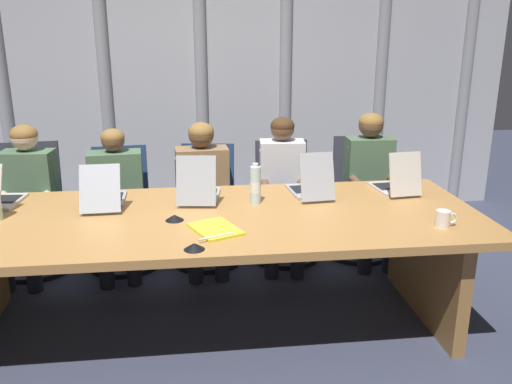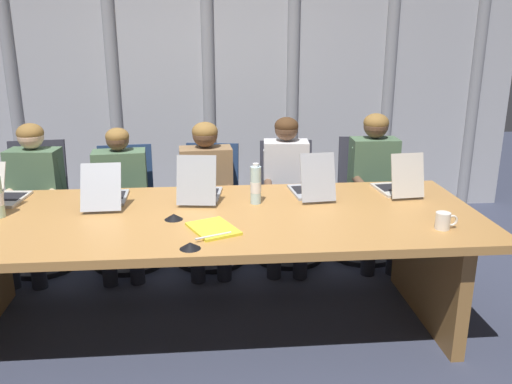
{
  "view_description": "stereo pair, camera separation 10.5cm",
  "coord_description": "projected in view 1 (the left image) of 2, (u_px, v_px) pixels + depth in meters",
  "views": [
    {
      "loc": [
        -0.07,
        -3.05,
        1.84
      ],
      "look_at": [
        0.32,
        0.12,
        0.86
      ],
      "focal_mm": 37.52,
      "sensor_mm": 36.0,
      "label": 1
    },
    {
      "loc": [
        0.04,
        -3.07,
        1.84
      ],
      "look_at": [
        0.32,
        0.12,
        0.86
      ],
      "focal_mm": 37.52,
      "sensor_mm": 36.0,
      "label": 2
    }
  ],
  "objects": [
    {
      "name": "ground_plane",
      "position": [
        210.0,
        326.0,
        3.45
      ],
      "size": [
        12.55,
        12.55,
        0.0
      ],
      "primitive_type": "plane",
      "color": "#383D51"
    },
    {
      "name": "conference_table",
      "position": [
        207.0,
        240.0,
        3.27
      ],
      "size": [
        3.35,
        1.24,
        0.76
      ],
      "color": "#B77F42",
      "rests_on": "ground_plane"
    },
    {
      "name": "curtain_backdrop",
      "position": [
        197.0,
        75.0,
        5.22
      ],
      "size": [
        6.27,
        0.17,
        2.81
      ],
      "color": "#B2B2B7",
      "rests_on": "ground_plane"
    },
    {
      "name": "laptop_left_mid",
      "position": [
        104.0,
        196.0,
        3.41
      ],
      "size": [
        0.26,
        0.47,
        0.29
      ],
      "rotation": [
        0.0,
        0.0,
        1.6
      ],
      "color": "#A8ADB7",
      "rests_on": "conference_table"
    },
    {
      "name": "laptop_center",
      "position": [
        199.0,
        191.0,
        3.5
      ],
      "size": [
        0.3,
        0.45,
        0.32
      ],
      "rotation": [
        0.0,
        0.0,
        1.44
      ],
      "color": "#A8ADB7",
      "rests_on": "conference_table"
    },
    {
      "name": "laptop_right_mid",
      "position": [
        310.0,
        187.0,
        3.59
      ],
      "size": [
        0.26,
        0.44,
        0.32
      ],
      "rotation": [
        0.0,
        0.0,
        1.66
      ],
      "color": "#A8ADB7",
      "rests_on": "conference_table"
    },
    {
      "name": "laptop_right_end",
      "position": [
        395.0,
        184.0,
        3.67
      ],
      "size": [
        0.26,
        0.4,
        0.3
      ],
      "rotation": [
        0.0,
        0.0,
        1.67
      ],
      "color": "beige",
      "rests_on": "conference_table"
    },
    {
      "name": "office_chair_left_end",
      "position": [
        34.0,
        223.0,
        4.23
      ],
      "size": [
        0.6,
        0.6,
        0.98
      ],
      "rotation": [
        0.0,
        0.0,
        -1.48
      ],
      "color": "#2D2D38",
      "rests_on": "ground_plane"
    },
    {
      "name": "office_chair_left_mid",
      "position": [
        123.0,
        221.0,
        4.31
      ],
      "size": [
        0.6,
        0.6,
        0.93
      ],
      "rotation": [
        0.0,
        0.0,
        -1.49
      ],
      "color": "navy",
      "rests_on": "ground_plane"
    },
    {
      "name": "office_chair_center",
      "position": [
        207.0,
        218.0,
        4.39
      ],
      "size": [
        0.6,
        0.61,
        0.93
      ],
      "rotation": [
        0.0,
        0.0,
        -1.72
      ],
      "color": "navy",
      "rests_on": "ground_plane"
    },
    {
      "name": "office_chair_right_mid",
      "position": [
        284.0,
        214.0,
        4.46
      ],
      "size": [
        0.6,
        0.6,
        0.94
      ],
      "rotation": [
        0.0,
        0.0,
        -1.58
      ],
      "color": "#2D2D38",
      "rests_on": "ground_plane"
    },
    {
      "name": "office_chair_right_end",
      "position": [
        359.0,
        210.0,
        4.53
      ],
      "size": [
        0.6,
        0.61,
        0.96
      ],
      "rotation": [
        0.0,
        0.0,
        -1.73
      ],
      "color": "#2D2D38",
      "rests_on": "ground_plane"
    },
    {
      "name": "person_left_end",
      "position": [
        26.0,
        193.0,
        3.99
      ],
      "size": [
        0.43,
        0.57,
        1.16
      ],
      "rotation": [
        0.0,
        0.0,
        -1.67
      ],
      "color": "#4C6B4C",
      "rests_on": "ground_plane"
    },
    {
      "name": "person_left_mid",
      "position": [
        116.0,
        194.0,
        4.07
      ],
      "size": [
        0.45,
        0.57,
        1.12
      ],
      "rotation": [
        0.0,
        0.0,
        -1.48
      ],
      "color": "#4C6B4C",
      "rests_on": "ground_plane"
    },
    {
      "name": "person_center",
      "position": [
        203.0,
        187.0,
        4.15
      ],
      "size": [
        0.44,
        0.56,
        1.15
      ],
      "rotation": [
        0.0,
        0.0,
        -1.5
      ],
      "color": "olive",
      "rests_on": "ground_plane"
    },
    {
      "name": "person_right_mid",
      "position": [
        283.0,
        184.0,
        4.21
      ],
      "size": [
        0.39,
        0.57,
        1.18
      ],
      "rotation": [
        0.0,
        0.0,
        -1.66
      ],
      "color": "silver",
      "rests_on": "ground_plane"
    },
    {
      "name": "person_right_end",
      "position": [
        371.0,
        179.0,
        4.29
      ],
      "size": [
        0.39,
        0.55,
        1.2
      ],
      "rotation": [
        0.0,
        0.0,
        -1.6
      ],
      "color": "#4C6B4C",
      "rests_on": "ground_plane"
    },
    {
      "name": "water_bottle_primary",
      "position": [
        255.0,
        185.0,
        3.41
      ],
      "size": [
        0.07,
        0.07,
        0.27
      ],
      "color": "silver",
      "rests_on": "conference_table"
    },
    {
      "name": "coffee_mug_near",
      "position": [
        444.0,
        219.0,
        3.03
      ],
      "size": [
        0.13,
        0.08,
        0.1
      ],
      "color": "white",
      "rests_on": "conference_table"
    },
    {
      "name": "conference_mic_left_side",
      "position": [
        194.0,
        246.0,
        2.72
      ],
      "size": [
        0.11,
        0.11,
        0.03
      ],
      "primitive_type": "cone",
      "color": "black",
      "rests_on": "conference_table"
    },
    {
      "name": "conference_mic_middle",
      "position": [
        175.0,
        218.0,
        3.14
      ],
      "size": [
        0.11,
        0.11,
        0.03
      ],
      "primitive_type": "cone",
      "color": "black",
      "rests_on": "conference_table"
    },
    {
      "name": "spiral_notepad",
      "position": [
        215.0,
        229.0,
        2.98
      ],
      "size": [
        0.32,
        0.37,
        0.03
      ],
      "rotation": [
        0.0,
        0.0,
        0.42
      ],
      "color": "yellow",
      "rests_on": "conference_table"
    }
  ]
}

